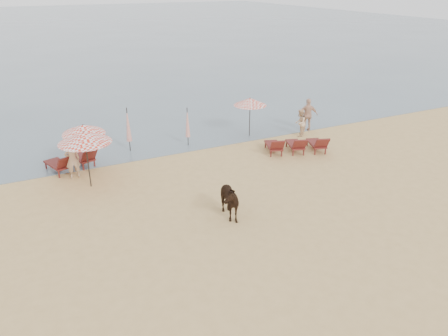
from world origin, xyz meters
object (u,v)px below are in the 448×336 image
at_px(lounger_cluster_left, 72,160).
at_px(beachgoer_right_b, 308,115).
at_px(umbrella_open_left_b, 83,130).
at_px(lounger_cluster_right, 296,144).
at_px(umbrella_closed_right, 187,123).
at_px(beachgoer_right_a, 300,123).
at_px(umbrella_closed_left, 128,125).
at_px(umbrella_open_right, 250,102).
at_px(cow, 226,199).
at_px(umbrella_open_left_a, 85,137).
at_px(beachgoer_left, 72,160).

relative_size(lounger_cluster_left, beachgoer_right_b, 1.23).
bearing_deg(umbrella_open_left_b, lounger_cluster_right, 7.99).
relative_size(lounger_cluster_right, umbrella_open_left_b, 1.40).
xyz_separation_m(lounger_cluster_left, umbrella_closed_right, (6.22, 0.57, 0.84)).
relative_size(umbrella_closed_right, beachgoer_right_a, 1.35).
bearing_deg(lounger_cluster_left, umbrella_closed_left, 2.03).
relative_size(lounger_cluster_left, umbrella_closed_right, 1.13).
xyz_separation_m(umbrella_open_right, umbrella_closed_right, (-3.80, 0.12, -0.74)).
bearing_deg(umbrella_closed_left, cow, -80.05).
height_order(beachgoer_right_a, beachgoer_right_b, beachgoer_right_b).
xyz_separation_m(umbrella_open_left_a, beachgoer_right_b, (13.20, 2.02, -1.32)).
height_order(umbrella_open_left_a, umbrella_closed_right, umbrella_open_left_a).
xyz_separation_m(umbrella_closed_left, umbrella_closed_right, (3.10, -0.59, -0.15)).
height_order(umbrella_open_left_b, cow, umbrella_open_left_b).
height_order(lounger_cluster_right, umbrella_closed_left, umbrella_closed_left).
distance_m(umbrella_open_left_a, umbrella_closed_right, 6.54).
height_order(umbrella_open_right, cow, umbrella_open_right).
bearing_deg(umbrella_open_left_b, umbrella_open_right, 27.22).
xyz_separation_m(umbrella_open_right, beachgoer_left, (-10.09, -1.42, -1.17)).
xyz_separation_m(umbrella_closed_left, beachgoer_right_a, (9.54, -1.98, -0.67)).
height_order(cow, beachgoer_left, beachgoer_left).
bearing_deg(umbrella_closed_left, lounger_cluster_left, -159.54).
bearing_deg(umbrella_closed_right, beachgoer_right_b, -6.32).
bearing_deg(beachgoer_right_a, umbrella_open_left_b, -42.55).
distance_m(umbrella_closed_left, cow, 8.66).
distance_m(umbrella_open_left_a, beachgoer_right_b, 13.42).
distance_m(umbrella_open_right, beachgoer_right_b, 3.82).
xyz_separation_m(umbrella_closed_left, beachgoer_right_b, (10.49, -1.41, -0.49)).
bearing_deg(cow, beachgoer_right_b, 42.72).
bearing_deg(umbrella_closed_right, beachgoer_right_a, -12.18).
distance_m(cow, beachgoer_right_b, 11.46).
height_order(umbrella_open_right, umbrella_closed_left, umbrella_closed_left).
height_order(cow, beachgoer_right_a, beachgoer_right_a).
relative_size(cow, beachgoer_left, 1.00).
distance_m(cow, beachgoer_right_a, 10.35).
xyz_separation_m(umbrella_open_left_b, cow, (3.99, -6.66, -1.39)).
height_order(lounger_cluster_right, umbrella_open_left_a, umbrella_open_left_a).
relative_size(umbrella_open_left_b, umbrella_closed_right, 1.15).
bearing_deg(umbrella_closed_left, lounger_cluster_right, -27.70).
relative_size(lounger_cluster_left, umbrella_open_left_a, 0.95).
distance_m(umbrella_open_right, beachgoer_left, 10.26).
relative_size(lounger_cluster_right, umbrella_closed_left, 1.44).
distance_m(umbrella_closed_left, beachgoer_right_b, 10.60).
distance_m(umbrella_open_left_b, umbrella_open_right, 9.45).
bearing_deg(umbrella_open_left_a, umbrella_open_left_b, 82.45).
height_order(umbrella_open_left_b, umbrella_open_right, umbrella_open_left_b).
relative_size(umbrella_closed_right, beachgoer_right_b, 1.09).
bearing_deg(umbrella_open_right, umbrella_open_left_a, -167.98).
height_order(lounger_cluster_left, umbrella_closed_left, umbrella_closed_left).
relative_size(umbrella_closed_left, umbrella_closed_right, 1.11).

